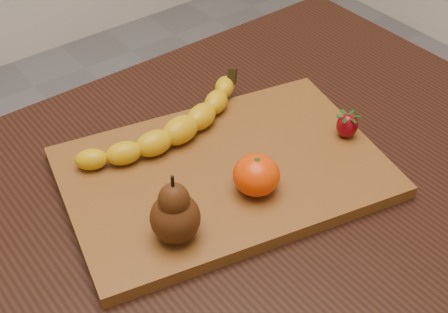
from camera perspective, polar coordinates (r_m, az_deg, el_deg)
table at (r=0.97m, az=1.25°, el=-6.12°), size 1.00×0.70×0.76m
cutting_board at (r=0.90m, az=0.00°, el=-1.45°), size 0.51×0.39×0.02m
banana at (r=0.93m, az=-4.03°, el=2.43°), size 0.27×0.10×0.04m
pear at (r=0.76m, az=-4.55°, el=-4.69°), size 0.07×0.07×0.10m
mandarin at (r=0.84m, az=2.98°, el=-1.70°), size 0.07×0.07×0.05m
strawberry at (r=0.95m, az=11.20°, el=2.88°), size 0.04×0.04×0.04m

